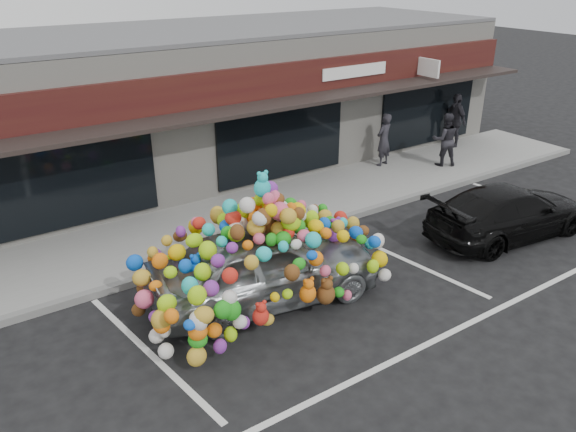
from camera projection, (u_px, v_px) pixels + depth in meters
ground at (307, 301)px, 11.12m from camera, size 90.00×90.00×0.00m
shop_building at (142, 108)px, 16.59m from camera, size 24.00×7.20×4.31m
sidewalk at (214, 225)px, 14.11m from camera, size 26.00×3.00×0.15m
kerb at (244, 249)px, 12.98m from camera, size 26.00×0.18×0.16m
parking_stripe_left at (149, 353)px, 9.65m from camera, size 0.73×4.37×0.01m
parking_stripe_mid at (402, 259)px, 12.69m from camera, size 0.73×4.37×0.01m
parking_stripe_right at (545, 205)px, 15.43m from camera, size 0.73×4.37×0.01m
lane_line at (467, 325)px, 10.40m from camera, size 14.00×0.12×0.01m
toy_car at (265, 257)px, 10.79m from camera, size 3.26×5.05×2.80m
black_sedan at (509, 212)px, 13.51m from camera, size 2.23×4.53×1.27m
pedestrian_a at (384, 140)px, 17.68m from camera, size 0.69×0.53×1.67m
pedestrian_b at (445, 139)px, 17.68m from camera, size 1.03×0.96×1.69m
pedestrian_c at (455, 120)px, 19.46m from camera, size 1.16×0.69×1.86m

